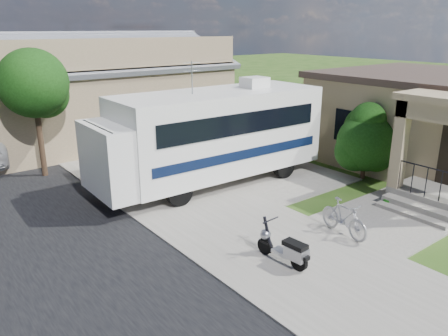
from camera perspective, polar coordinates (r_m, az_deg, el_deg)
ground at (r=11.85m, az=9.48°, el=-8.49°), size 120.00×120.00×0.00m
sidewalk_slab at (r=19.14m, az=-15.15°, el=1.56°), size 4.00×80.00×0.06m
driveway_slab at (r=15.81m, az=1.27°, el=-1.26°), size 7.00×6.00×0.05m
walk_slab at (r=13.55m, az=21.37°, el=-5.94°), size 4.00×3.00×0.05m
house at (r=19.16m, az=25.03°, el=5.89°), size 9.47×7.80×3.54m
warehouse at (r=22.72m, az=-17.24°, el=8.96°), size 12.50×8.40×5.04m
street_tree_a at (r=16.78m, az=-23.32°, el=9.75°), size 2.44×2.40×4.58m
motorhome at (r=14.84m, az=-1.65°, el=4.55°), size 8.19×2.81×4.17m
shrub at (r=16.31m, az=18.00°, el=3.55°), size 2.25×2.15×2.77m
scooter at (r=10.16m, az=8.03°, el=-10.39°), size 0.51×1.46×0.96m
bicycle at (r=11.78m, az=15.37°, el=-6.55°), size 0.64×1.61×0.94m
garden_hose at (r=14.36m, az=20.79°, el=-4.20°), size 0.44×0.44×0.20m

